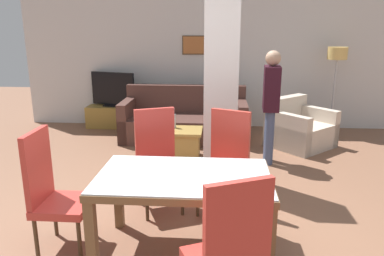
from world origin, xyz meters
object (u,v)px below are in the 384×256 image
object	(u,v)px
dining_chair_far_left	(158,158)
floor_lamp	(337,61)
tv_stand	(114,117)
tv_screen	(113,90)
dining_table	(184,192)
bottle	(174,120)
coffee_table	(182,143)
armchair	(299,130)
dining_chair_far_right	(226,161)
dining_chair_head_left	(53,189)
dining_chair_near_right	(229,252)
standing_person	(271,100)
sofa	(184,122)

from	to	relation	value
dining_chair_far_left	floor_lamp	world-z (taller)	floor_lamp
tv_stand	tv_screen	world-z (taller)	tv_screen
tv_screen	dining_table	bearing A→B (deg)	130.18
dining_chair_far_left	bottle	xyz separation A→B (m)	(-0.04, 1.71, -0.00)
coffee_table	tv_screen	xyz separation A→B (m)	(-1.53, 1.73, 0.52)
tv_screen	armchair	bearing A→B (deg)	-178.95
dining_chair_far_right	floor_lamp	xyz separation A→B (m)	(2.01, 3.21, 0.78)
dining_table	dining_chair_head_left	size ratio (longest dim) A/B	1.35
coffee_table	floor_lamp	world-z (taller)	floor_lamp
coffee_table	tv_screen	size ratio (longest dim) A/B	0.68
coffee_table	tv_stand	size ratio (longest dim) A/B	0.58
coffee_table	floor_lamp	size ratio (longest dim) A/B	0.38
dining_chair_near_right	armchair	size ratio (longest dim) A/B	0.88
dining_table	armchair	xyz separation A→B (m)	(1.62, 3.22, -0.30)
dining_chair_far_right	tv_screen	bearing A→B (deg)	-33.60
dining_chair_far_right	floor_lamp	bearing A→B (deg)	-98.57
dining_chair_head_left	standing_person	distance (m)	3.25
dining_chair_far_left	standing_person	size ratio (longest dim) A/B	0.67
dining_chair_near_right	tv_stand	xyz separation A→B (m)	(-2.16, 5.02, -0.35)
dining_chair_head_left	dining_chair_near_right	xyz separation A→B (m)	(1.53, -0.83, 0.00)
armchair	dining_chair_far_right	bearing A→B (deg)	19.46
dining_chair_far_left	standing_person	bearing A→B (deg)	-155.46
dining_chair_far_right	standing_person	bearing A→B (deg)	-89.46
tv_screen	standing_person	distance (m)	3.35
dining_chair_near_right	dining_table	bearing A→B (deg)	90.00
sofa	coffee_table	size ratio (longest dim) A/B	3.53
dining_chair_far_right	floor_lamp	distance (m)	3.86
dining_table	armchair	bearing A→B (deg)	63.22
dining_chair_far_right	tv_screen	size ratio (longest dim) A/B	1.21
sofa	coffee_table	distance (m)	1.04
sofa	floor_lamp	xyz separation A→B (m)	(2.71, 0.55, 1.04)
dining_chair_head_left	dining_chair_far_right	bearing A→B (deg)	119.05
dining_chair_near_right	coffee_table	world-z (taller)	dining_chair_near_right
dining_chair_near_right	coffee_table	distance (m)	3.37
armchair	bottle	distance (m)	2.14
dining_chair_far_right	sofa	size ratio (longest dim) A/B	0.50
dining_chair_far_left	sofa	distance (m)	2.65
dining_chair_far_right	dining_chair_head_left	distance (m)	1.74
dining_chair_far_right	coffee_table	xyz separation A→B (m)	(-0.64, 1.62, -0.33)
dining_chair_far_right	armchair	distance (m)	2.70
bottle	tv_stand	xyz separation A→B (m)	(-1.39, 1.61, -0.35)
coffee_table	bottle	distance (m)	0.38
dining_chair_far_left	coffee_table	world-z (taller)	dining_chair_far_left
armchair	dining_chair_head_left	bearing A→B (deg)	6.53
dining_chair_head_left	floor_lamp	bearing A→B (deg)	138.91
dining_chair_far_left	dining_chair_head_left	size ratio (longest dim) A/B	1.00
dining_chair_head_left	dining_chair_near_right	size ratio (longest dim) A/B	1.00
tv_stand	floor_lamp	xyz separation A→B (m)	(4.17, -0.14, 1.13)
dining_chair_far_left	dining_chair_near_right	size ratio (longest dim) A/B	1.00
dining_chair_far_right	coffee_table	bearing A→B (deg)	-44.97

